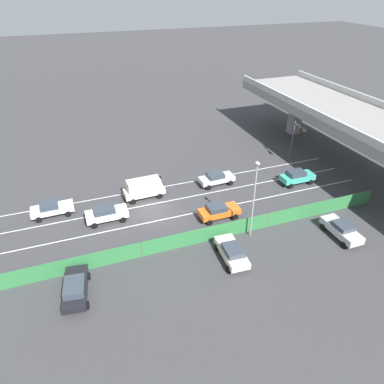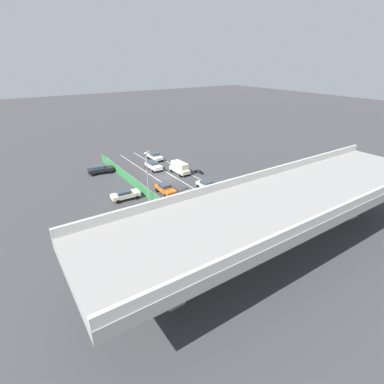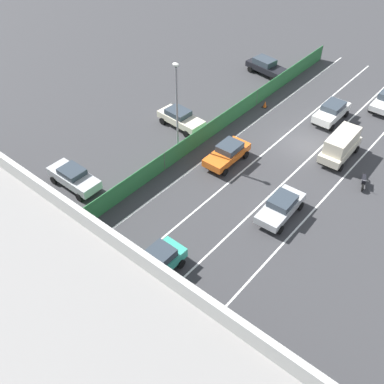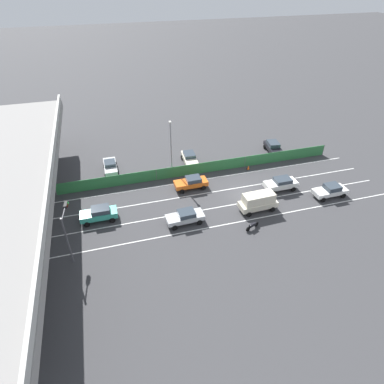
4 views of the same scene
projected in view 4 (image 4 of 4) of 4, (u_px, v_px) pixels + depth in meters
ground_plane at (245, 194)px, 43.03m from camera, size 300.00×300.00×0.00m
lane_line_left_edge at (232, 223)px, 38.29m from camera, size 0.14×43.54×0.01m
lane_line_mid_left at (222, 207)px, 40.88m from camera, size 0.14×43.54×0.01m
lane_line_mid_right at (213, 192)px, 43.48m from camera, size 0.14×43.54×0.01m
lane_line_right_edge at (205, 179)px, 46.07m from camera, size 0.14×43.54×0.01m
green_fence at (202, 168)px, 46.88m from camera, size 0.10×39.64×1.67m
car_hatchback_white at (281, 183)px, 43.44m from camera, size 2.03×4.34×1.68m
car_taxi_orange at (191, 182)px, 43.75m from camera, size 2.05×4.38×1.62m
car_van_cream at (258, 201)px, 39.67m from camera, size 2.18×4.69×2.31m
car_sedan_white at (330, 190)px, 42.25m from camera, size 2.10×4.43×1.63m
car_taxi_teal at (99, 213)px, 38.28m from camera, size 2.00×4.23×1.72m
car_sedan_silver at (185, 217)px, 37.94m from camera, size 2.15×4.44×1.57m
motorcycle at (252, 226)px, 37.26m from camera, size 0.91×1.85×0.93m
parked_sedan_dark at (273, 147)px, 51.89m from camera, size 4.89×2.52×1.67m
parked_sedan_cream at (190, 158)px, 49.14m from camera, size 4.57×2.23×1.58m
parked_wagon_silver at (110, 166)px, 47.11m from camera, size 4.50×1.95×1.63m
traffic_light at (67, 226)px, 31.90m from camera, size 3.03×0.70×5.69m
street_lamp at (171, 144)px, 44.09m from camera, size 0.60×0.36×8.16m
traffic_cone at (248, 167)px, 48.02m from camera, size 0.47×0.47×0.66m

